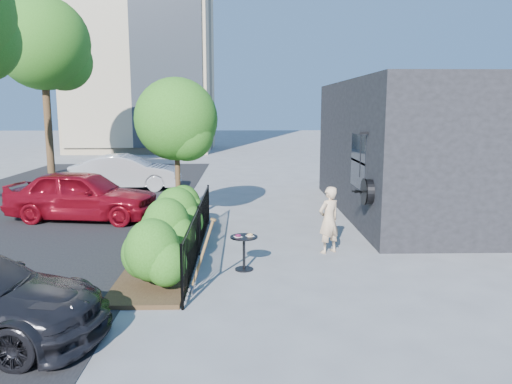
{
  "coord_description": "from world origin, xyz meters",
  "views": [
    {
      "loc": [
        -0.5,
        -10.6,
        3.21
      ],
      "look_at": [
        -0.22,
        1.21,
        1.2
      ],
      "focal_mm": 35.0,
      "sensor_mm": 36.0,
      "label": 1
    }
  ],
  "objects_px": {
    "patio_tree": "(179,124)",
    "cafe_table": "(244,247)",
    "street_tree_far": "(44,49)",
    "woman": "(329,220)",
    "car_red": "(83,195)",
    "shovel": "(201,260)",
    "car_silver": "(127,172)"
  },
  "relations": [
    {
      "from": "patio_tree",
      "to": "cafe_table",
      "type": "xyz_separation_m",
      "value": [
        1.72,
        -3.78,
        -2.29
      ]
    },
    {
      "from": "shovel",
      "to": "cafe_table",
      "type": "bearing_deg",
      "value": 58.86
    },
    {
      "from": "cafe_table",
      "to": "woman",
      "type": "distance_m",
      "value": 2.23
    },
    {
      "from": "woman",
      "to": "street_tree_far",
      "type": "bearing_deg",
      "value": -83.1
    },
    {
      "from": "patio_tree",
      "to": "car_silver",
      "type": "relative_size",
      "value": 0.94
    },
    {
      "from": "shovel",
      "to": "car_red",
      "type": "relative_size",
      "value": 0.32
    },
    {
      "from": "patio_tree",
      "to": "shovel",
      "type": "distance_m",
      "value": 5.55
    },
    {
      "from": "street_tree_far",
      "to": "woman",
      "type": "xyz_separation_m",
      "value": [
        11.31,
        -13.82,
        -5.17
      ]
    },
    {
      "from": "street_tree_far",
      "to": "woman",
      "type": "bearing_deg",
      "value": -50.71
    },
    {
      "from": "cafe_table",
      "to": "woman",
      "type": "height_order",
      "value": "woman"
    },
    {
      "from": "shovel",
      "to": "patio_tree",
      "type": "bearing_deg",
      "value": 101.07
    },
    {
      "from": "patio_tree",
      "to": "street_tree_far",
      "type": "height_order",
      "value": "street_tree_far"
    },
    {
      "from": "patio_tree",
      "to": "cafe_table",
      "type": "height_order",
      "value": "patio_tree"
    },
    {
      "from": "car_silver",
      "to": "cafe_table",
      "type": "bearing_deg",
      "value": -156.62
    },
    {
      "from": "car_red",
      "to": "car_silver",
      "type": "xyz_separation_m",
      "value": [
        -0.0,
        5.41,
        -0.04
      ]
    },
    {
      "from": "street_tree_far",
      "to": "car_red",
      "type": "relative_size",
      "value": 1.93
    },
    {
      "from": "car_red",
      "to": "car_silver",
      "type": "distance_m",
      "value": 5.41
    },
    {
      "from": "patio_tree",
      "to": "shovel",
      "type": "relative_size",
      "value": 2.88
    },
    {
      "from": "patio_tree",
      "to": "car_red",
      "type": "distance_m",
      "value": 3.64
    },
    {
      "from": "cafe_table",
      "to": "shovel",
      "type": "relative_size",
      "value": 0.54
    },
    {
      "from": "patio_tree",
      "to": "car_red",
      "type": "xyz_separation_m",
      "value": [
        -2.9,
        0.83,
        -2.03
      ]
    },
    {
      "from": "patio_tree",
      "to": "shovel",
      "type": "xyz_separation_m",
      "value": [
        0.98,
        -5.01,
        -2.16
      ]
    },
    {
      "from": "street_tree_far",
      "to": "shovel",
      "type": "xyz_separation_m",
      "value": [
        8.68,
        -16.21,
        -5.32
      ]
    },
    {
      "from": "woman",
      "to": "car_red",
      "type": "xyz_separation_m",
      "value": [
        -6.5,
        3.44,
        -0.02
      ]
    },
    {
      "from": "car_red",
      "to": "cafe_table",
      "type": "bearing_deg",
      "value": -126.96
    },
    {
      "from": "car_red",
      "to": "patio_tree",
      "type": "bearing_deg",
      "value": -97.97
    },
    {
      "from": "patio_tree",
      "to": "car_silver",
      "type": "bearing_deg",
      "value": 114.96
    },
    {
      "from": "cafe_table",
      "to": "patio_tree",
      "type": "bearing_deg",
      "value": 114.51
    },
    {
      "from": "patio_tree",
      "to": "car_red",
      "type": "height_order",
      "value": "patio_tree"
    },
    {
      "from": "street_tree_far",
      "to": "car_silver",
      "type": "xyz_separation_m",
      "value": [
        4.8,
        -4.96,
        -5.23
      ]
    },
    {
      "from": "cafe_table",
      "to": "car_red",
      "type": "bearing_deg",
      "value": 135.08
    },
    {
      "from": "cafe_table",
      "to": "street_tree_far",
      "type": "bearing_deg",
      "value": 122.17
    }
  ]
}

